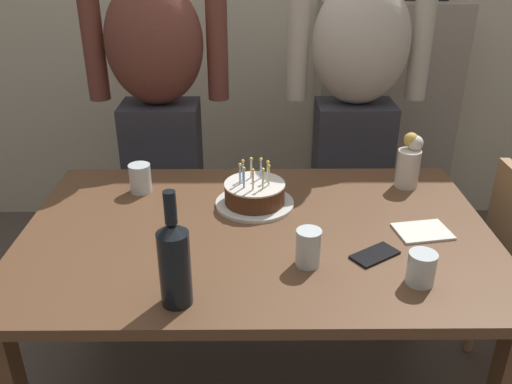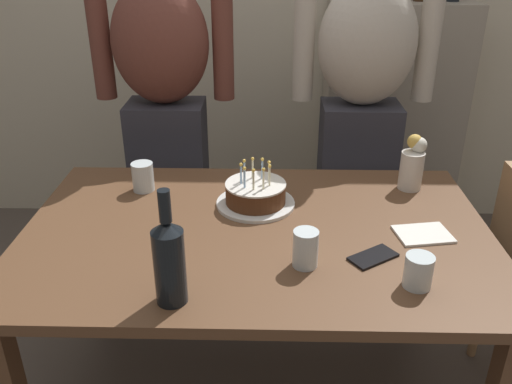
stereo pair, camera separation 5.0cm
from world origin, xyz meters
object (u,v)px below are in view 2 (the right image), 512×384
at_px(water_glass_near, 143,177).
at_px(wine_bottle, 169,260).
at_px(person_woman_cardigan, 361,114).
at_px(cell_phone, 373,257).
at_px(birthday_cake, 256,195).
at_px(napkin_stack, 423,234).
at_px(person_man_bearded, 165,113).
at_px(water_glass_far, 305,249).
at_px(water_glass_side, 418,271).
at_px(flower_vase, 413,164).

relative_size(water_glass_near, wine_bottle, 0.33).
bearing_deg(person_woman_cardigan, cell_phone, 84.22).
height_order(birthday_cake, person_woman_cardigan, person_woman_cardigan).
xyz_separation_m(birthday_cake, napkin_stack, (0.53, -0.19, -0.04)).
bearing_deg(cell_phone, person_man_bearded, 95.08).
xyz_separation_m(water_glass_far, person_man_bearded, (-0.56, 0.98, 0.08)).
relative_size(water_glass_side, flower_vase, 0.46).
relative_size(birthday_cake, cell_phone, 1.90).
relative_size(water_glass_far, napkin_stack, 0.67).
relative_size(cell_phone, person_man_bearded, 0.09).
height_order(wine_bottle, person_woman_cardigan, person_woman_cardigan).
bearing_deg(person_woman_cardigan, napkin_stack, 95.98).
height_order(wine_bottle, person_man_bearded, person_man_bearded).
distance_m(flower_vase, person_woman_cardigan, 0.48).
relative_size(birthday_cake, napkin_stack, 1.64).
height_order(cell_phone, person_man_bearded, person_man_bearded).
bearing_deg(birthday_cake, flower_vase, 15.06).
relative_size(water_glass_near, water_glass_far, 0.95).
height_order(birthday_cake, water_glass_far, birthday_cake).
bearing_deg(napkin_stack, person_man_bearded, 139.56).
relative_size(water_glass_side, person_man_bearded, 0.06).
relative_size(birthday_cake, person_woman_cardigan, 0.16).
xyz_separation_m(birthday_cake, cell_phone, (0.35, -0.33, -0.04)).
bearing_deg(person_woman_cardigan, wine_bottle, 60.57).
height_order(water_glass_near, person_man_bearded, person_man_bearded).
height_order(napkin_stack, person_man_bearded, person_man_bearded).
bearing_deg(birthday_cake, wine_bottle, -110.56).
relative_size(water_glass_side, wine_bottle, 0.29).
relative_size(water_glass_near, person_woman_cardigan, 0.06).
bearing_deg(water_glass_side, wine_bottle, -173.06).
bearing_deg(water_glass_far, person_man_bearded, 119.89).
xyz_separation_m(water_glass_side, flower_vase, (0.12, 0.61, 0.05)).
xyz_separation_m(flower_vase, person_woman_cardigan, (-0.12, 0.46, 0.04)).
bearing_deg(person_man_bearded, person_woman_cardigan, -180.00).
height_order(birthday_cake, flower_vase, flower_vase).
distance_m(birthday_cake, water_glass_side, 0.64).
distance_m(water_glass_far, water_glass_side, 0.31).
xyz_separation_m(water_glass_near, napkin_stack, (0.95, -0.30, -0.05)).
distance_m(water_glass_far, napkin_stack, 0.42).
height_order(water_glass_side, napkin_stack, water_glass_side).
relative_size(cell_phone, flower_vase, 0.71).
bearing_deg(wine_bottle, cell_phone, 20.91).
height_order(water_glass_near, napkin_stack, water_glass_near).
xyz_separation_m(napkin_stack, person_woman_cardigan, (-0.08, 0.81, 0.13)).
xyz_separation_m(water_glass_far, flower_vase, (0.42, 0.52, 0.04)).
relative_size(water_glass_side, cell_phone, 0.65).
xyz_separation_m(napkin_stack, person_man_bearded, (-0.95, 0.81, 0.13)).
distance_m(wine_bottle, cell_phone, 0.61).
height_order(birthday_cake, water_glass_near, birthday_cake).
xyz_separation_m(person_man_bearded, person_woman_cardigan, (0.86, 0.00, 0.00)).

